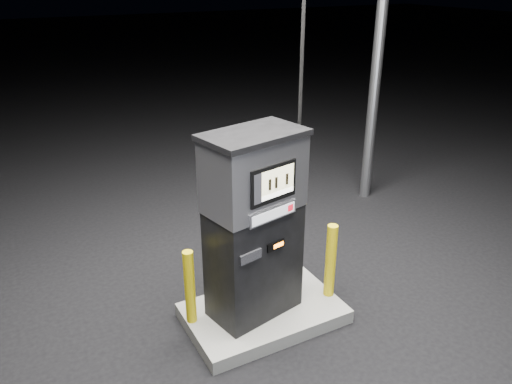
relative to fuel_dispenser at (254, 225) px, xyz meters
name	(u,v)px	position (x,y,z in m)	size (l,w,h in m)	color
ground	(263,319)	(0.09, -0.03, -1.14)	(80.00, 80.00, 0.00)	black
pump_island	(263,313)	(0.09, -0.03, -1.06)	(1.60, 1.00, 0.15)	slate
fuel_dispenser	(254,225)	(0.00, 0.00, 0.00)	(1.11, 0.75, 3.98)	black
bollard_left	(190,287)	(-0.65, 0.13, -0.59)	(0.11, 0.11, 0.80)	gold
bollard_right	(331,261)	(0.83, -0.15, -0.57)	(0.11, 0.11, 0.84)	gold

